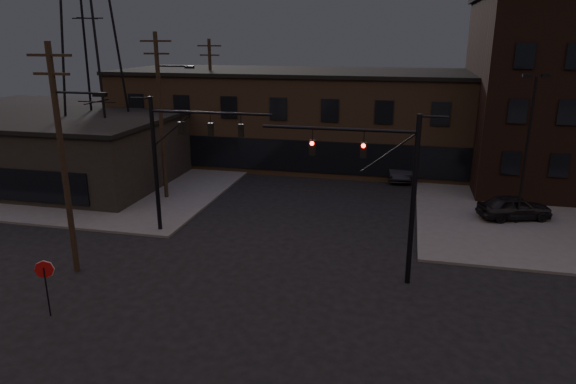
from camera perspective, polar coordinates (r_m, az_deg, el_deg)
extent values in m
plane|color=black|center=(22.23, -4.48, -13.37)|extent=(140.00, 140.00, 0.00)
cube|color=#474744|center=(50.27, -21.14, 2.98)|extent=(30.00, 30.00, 0.15)
cube|color=#503B2A|center=(47.18, 5.75, 8.05)|extent=(40.00, 12.00, 8.00)
cube|color=black|center=(43.87, -23.61, 4.06)|extent=(16.00, 12.00, 5.00)
cylinder|color=black|center=(23.86, 13.73, -1.12)|extent=(0.24, 0.24, 8.00)
cylinder|color=black|center=(23.29, 5.60, 6.97)|extent=(7.00, 0.14, 0.14)
cube|color=#FF140C|center=(23.34, 8.38, 4.64)|extent=(0.28, 0.22, 0.70)
cube|color=#FF140C|center=(23.64, 2.72, 4.95)|extent=(0.28, 0.22, 0.70)
cylinder|color=black|center=(30.60, -14.51, 2.77)|extent=(0.24, 0.24, 8.00)
cylinder|color=black|center=(28.55, -8.66, 8.69)|extent=(7.00, 0.14, 0.14)
cube|color=black|center=(29.37, -11.79, 6.97)|extent=(0.28, 0.22, 0.70)
cube|color=black|center=(28.69, -8.58, 6.91)|extent=(0.28, 0.22, 0.70)
cube|color=black|center=(28.09, -5.24, 6.82)|extent=(0.28, 0.22, 0.70)
cylinder|color=black|center=(23.70, -25.20, -10.02)|extent=(0.06, 0.06, 2.20)
cylinder|color=maroon|center=(23.31, -25.47, -7.79)|extent=(0.72, 0.33, 0.76)
cylinder|color=black|center=(26.13, -23.70, 2.89)|extent=(0.28, 0.28, 11.00)
cube|color=black|center=(25.51, -25.02, 13.62)|extent=(2.20, 0.12, 0.12)
cube|color=black|center=(25.55, -24.79, 11.84)|extent=(1.80, 0.12, 0.12)
cube|color=black|center=(24.29, -20.17, 10.14)|extent=(0.60, 0.25, 0.18)
cylinder|color=black|center=(36.63, -13.92, 7.88)|extent=(0.28, 0.28, 11.50)
cube|color=black|center=(36.23, -14.51, 15.94)|extent=(2.20, 0.12, 0.12)
cube|color=black|center=(36.24, -14.42, 14.68)|extent=(1.80, 0.12, 0.12)
cube|color=black|center=(35.29, -10.90, 13.46)|extent=(0.60, 0.25, 0.18)
cylinder|color=black|center=(47.92, -8.49, 9.90)|extent=(0.28, 0.28, 11.00)
cube|color=black|center=(47.59, -8.75, 15.77)|extent=(2.20, 0.12, 0.12)
cube|color=black|center=(47.61, -8.71, 14.80)|extent=(1.80, 0.12, 0.12)
cylinder|color=black|center=(33.67, 24.92, 3.86)|extent=(0.14, 0.14, 9.00)
cube|color=black|center=(32.96, 25.05, 11.65)|extent=(0.50, 0.28, 0.18)
cube|color=black|center=(33.18, 26.76, 11.46)|extent=(0.50, 0.28, 0.18)
imported|color=black|center=(35.22, 23.85, -1.55)|extent=(4.81, 3.07, 1.52)
imported|color=black|center=(42.98, 12.11, 2.58)|extent=(2.48, 5.27, 1.67)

